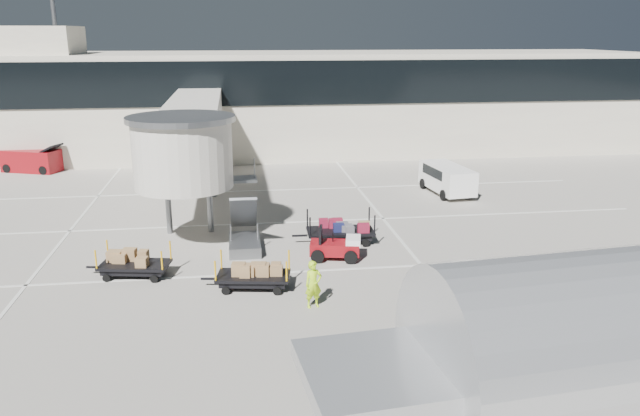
{
  "coord_description": "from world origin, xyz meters",
  "views": [
    {
      "loc": [
        -1.69,
        -22.02,
        9.55
      ],
      "look_at": [
        1.99,
        4.5,
        2.0
      ],
      "focal_mm": 35.0,
      "sensor_mm": 36.0,
      "label": 1
    }
  ],
  "objects_px": {
    "ground_worker": "(313,284)",
    "baggage_tug": "(336,247)",
    "box_cart_near": "(252,275)",
    "box_cart_far": "(134,265)",
    "minivan": "(446,177)",
    "belt_loader": "(32,161)",
    "suitcase_cart": "(340,231)"
  },
  "relations": [
    {
      "from": "suitcase_cart",
      "to": "box_cart_near",
      "type": "distance_m",
      "value": 6.51
    },
    {
      "from": "minivan",
      "to": "box_cart_near",
      "type": "bearing_deg",
      "value": -139.29
    },
    {
      "from": "box_cart_near",
      "to": "belt_loader",
      "type": "bearing_deg",
      "value": 131.67
    },
    {
      "from": "ground_worker",
      "to": "box_cart_near",
      "type": "bearing_deg",
      "value": 121.36
    },
    {
      "from": "baggage_tug",
      "to": "box_cart_near",
      "type": "bearing_deg",
      "value": -131.44
    },
    {
      "from": "ground_worker",
      "to": "minivan",
      "type": "relative_size",
      "value": 0.37
    },
    {
      "from": "suitcase_cart",
      "to": "minivan",
      "type": "distance_m",
      "value": 11.64
    },
    {
      "from": "suitcase_cart",
      "to": "box_cart_near",
      "type": "relative_size",
      "value": 1.1
    },
    {
      "from": "box_cart_near",
      "to": "ground_worker",
      "type": "bearing_deg",
      "value": -34.4
    },
    {
      "from": "baggage_tug",
      "to": "belt_loader",
      "type": "bearing_deg",
      "value": 144.09
    },
    {
      "from": "baggage_tug",
      "to": "suitcase_cart",
      "type": "distance_m",
      "value": 2.19
    },
    {
      "from": "baggage_tug",
      "to": "suitcase_cart",
      "type": "bearing_deg",
      "value": 87.94
    },
    {
      "from": "baggage_tug",
      "to": "belt_loader",
      "type": "xyz_separation_m",
      "value": [
        -18.55,
        20.54,
        0.26
      ]
    },
    {
      "from": "box_cart_far",
      "to": "minivan",
      "type": "height_order",
      "value": "minivan"
    },
    {
      "from": "box_cart_far",
      "to": "belt_loader",
      "type": "xyz_separation_m",
      "value": [
        -10.1,
        21.39,
        0.3
      ]
    },
    {
      "from": "minivan",
      "to": "belt_loader",
      "type": "bearing_deg",
      "value": 153.23
    },
    {
      "from": "belt_loader",
      "to": "minivan",
      "type": "bearing_deg",
      "value": 0.39
    },
    {
      "from": "suitcase_cart",
      "to": "ground_worker",
      "type": "height_order",
      "value": "ground_worker"
    },
    {
      "from": "baggage_tug",
      "to": "minivan",
      "type": "xyz_separation_m",
      "value": [
        8.57,
        10.53,
        0.51
      ]
    },
    {
      "from": "suitcase_cart",
      "to": "belt_loader",
      "type": "relative_size",
      "value": 0.85
    },
    {
      "from": "baggage_tug",
      "to": "minivan",
      "type": "relative_size",
      "value": 0.5
    },
    {
      "from": "baggage_tug",
      "to": "ground_worker",
      "type": "xyz_separation_m",
      "value": [
        -1.62,
        -4.81,
        0.36
      ]
    },
    {
      "from": "baggage_tug",
      "to": "ground_worker",
      "type": "bearing_deg",
      "value": -96.62
    },
    {
      "from": "suitcase_cart",
      "to": "ground_worker",
      "type": "bearing_deg",
      "value": -105.48
    },
    {
      "from": "box_cart_far",
      "to": "minivan",
      "type": "xyz_separation_m",
      "value": [
        17.01,
        11.39,
        0.55
      ]
    },
    {
      "from": "box_cart_near",
      "to": "minivan",
      "type": "bearing_deg",
      "value": 56.5
    },
    {
      "from": "box_cart_far",
      "to": "minivan",
      "type": "relative_size",
      "value": 0.73
    },
    {
      "from": "box_cart_near",
      "to": "minivan",
      "type": "distance_m",
      "value": 18.14
    },
    {
      "from": "minivan",
      "to": "belt_loader",
      "type": "distance_m",
      "value": 28.9
    },
    {
      "from": "ground_worker",
      "to": "baggage_tug",
      "type": "bearing_deg",
      "value": 56.41
    },
    {
      "from": "ground_worker",
      "to": "belt_loader",
      "type": "xyz_separation_m",
      "value": [
        -16.93,
        25.35,
        -0.1
      ]
    },
    {
      "from": "box_cart_far",
      "to": "minivan",
      "type": "distance_m",
      "value": 20.48
    }
  ]
}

